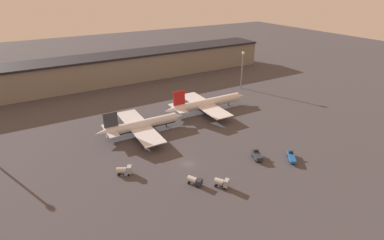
{
  "coord_description": "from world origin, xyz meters",
  "views": [
    {
      "loc": [
        -43.92,
        -77.41,
        58.5
      ],
      "look_at": [
        13.2,
        19.92,
        6.0
      ],
      "focal_mm": 28.0,
      "sensor_mm": 36.0,
      "label": 1
    }
  ],
  "objects_px": {
    "airplane_1": "(207,104)",
    "service_vehicle_3": "(257,155)",
    "airplane_0": "(142,125)",
    "service_vehicle_1": "(195,180)",
    "service_vehicle_0": "(292,157)",
    "service_vehicle_4": "(124,170)",
    "service_vehicle_2": "(222,182)"
  },
  "relations": [
    {
      "from": "airplane_1",
      "to": "service_vehicle_1",
      "type": "bearing_deg",
      "value": -125.54
    },
    {
      "from": "service_vehicle_0",
      "to": "service_vehicle_1",
      "type": "xyz_separation_m",
      "value": [
        -37.38,
        5.27,
        0.31
      ]
    },
    {
      "from": "service_vehicle_4",
      "to": "airplane_0",
      "type": "bearing_deg",
      "value": 84.99
    },
    {
      "from": "airplane_0",
      "to": "service_vehicle_3",
      "type": "xyz_separation_m",
      "value": [
        28.18,
        -40.27,
        -2.21
      ]
    },
    {
      "from": "airplane_1",
      "to": "service_vehicle_2",
      "type": "relative_size",
      "value": 9.28
    },
    {
      "from": "service_vehicle_0",
      "to": "service_vehicle_1",
      "type": "height_order",
      "value": "service_vehicle_1"
    },
    {
      "from": "airplane_0",
      "to": "airplane_1",
      "type": "bearing_deg",
      "value": 10.74
    },
    {
      "from": "service_vehicle_0",
      "to": "service_vehicle_3",
      "type": "distance_m",
      "value": 12.29
    },
    {
      "from": "airplane_0",
      "to": "service_vehicle_1",
      "type": "xyz_separation_m",
      "value": [
        1.01,
        -41.85,
        -2.08
      ]
    },
    {
      "from": "airplane_0",
      "to": "service_vehicle_1",
      "type": "height_order",
      "value": "airplane_0"
    },
    {
      "from": "service_vehicle_1",
      "to": "service_vehicle_4",
      "type": "relative_size",
      "value": 0.97
    },
    {
      "from": "airplane_1",
      "to": "service_vehicle_2",
      "type": "distance_m",
      "value": 60.93
    },
    {
      "from": "airplane_0",
      "to": "service_vehicle_4",
      "type": "height_order",
      "value": "airplane_0"
    },
    {
      "from": "service_vehicle_0",
      "to": "service_vehicle_4",
      "type": "height_order",
      "value": "service_vehicle_4"
    },
    {
      "from": "service_vehicle_2",
      "to": "service_vehicle_3",
      "type": "distance_m",
      "value": 21.7
    },
    {
      "from": "airplane_0",
      "to": "service_vehicle_0",
      "type": "xyz_separation_m",
      "value": [
        38.39,
        -47.11,
        -2.38
      ]
    },
    {
      "from": "service_vehicle_0",
      "to": "service_vehicle_4",
      "type": "distance_m",
      "value": 58.83
    },
    {
      "from": "service_vehicle_2",
      "to": "airplane_0",
      "type": "bearing_deg",
      "value": 155.98
    },
    {
      "from": "airplane_0",
      "to": "service_vehicle_0",
      "type": "distance_m",
      "value": 60.82
    },
    {
      "from": "airplane_1",
      "to": "service_vehicle_3",
      "type": "bearing_deg",
      "value": -99.33
    },
    {
      "from": "airplane_0",
      "to": "service_vehicle_2",
      "type": "height_order",
      "value": "airplane_0"
    },
    {
      "from": "airplane_1",
      "to": "service_vehicle_1",
      "type": "height_order",
      "value": "airplane_1"
    },
    {
      "from": "airplane_0",
      "to": "service_vehicle_3",
      "type": "bearing_deg",
      "value": -54.09
    },
    {
      "from": "airplane_1",
      "to": "service_vehicle_0",
      "type": "height_order",
      "value": "airplane_1"
    },
    {
      "from": "airplane_1",
      "to": "service_vehicle_4",
      "type": "distance_m",
      "value": 61.76
    },
    {
      "from": "airplane_1",
      "to": "service_vehicle_3",
      "type": "xyz_separation_m",
      "value": [
        -8.43,
        -46.6,
        -2.38
      ]
    },
    {
      "from": "airplane_1",
      "to": "service_vehicle_4",
      "type": "relative_size",
      "value": 8.52
    },
    {
      "from": "service_vehicle_0",
      "to": "service_vehicle_3",
      "type": "bearing_deg",
      "value": 93.31
    },
    {
      "from": "airplane_0",
      "to": "service_vehicle_0",
      "type": "bearing_deg",
      "value": -49.9
    },
    {
      "from": "service_vehicle_2",
      "to": "service_vehicle_3",
      "type": "bearing_deg",
      "value": 75.51
    },
    {
      "from": "airplane_1",
      "to": "service_vehicle_4",
      "type": "bearing_deg",
      "value": -148.09
    },
    {
      "from": "airplane_1",
      "to": "service_vehicle_1",
      "type": "xyz_separation_m",
      "value": [
        -35.6,
        -48.18,
        -2.25
      ]
    }
  ]
}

